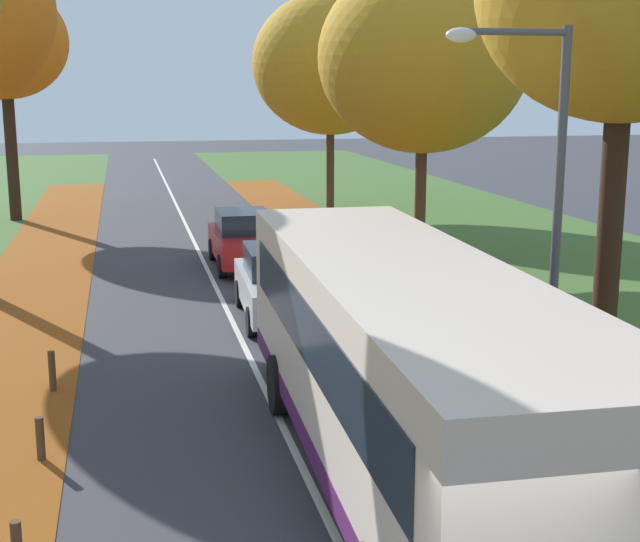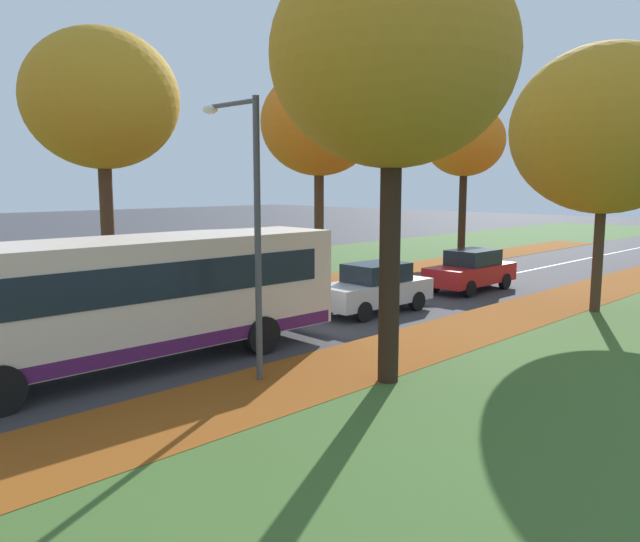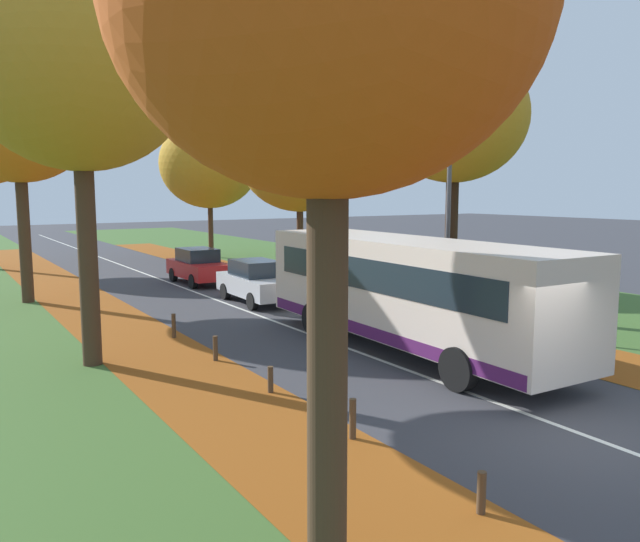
# 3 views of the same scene
# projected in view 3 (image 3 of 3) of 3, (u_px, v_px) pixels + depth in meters

# --- Properties ---
(ground_plane) EXTENTS (160.00, 160.00, 0.00)m
(ground_plane) POSITION_uv_depth(u_px,v_px,m) (584.00, 435.00, 10.89)
(ground_plane) COLOR #38383D
(leaf_litter_left) EXTENTS (2.80, 60.00, 0.00)m
(leaf_litter_left) POSITION_uv_depth(u_px,v_px,m) (111.00, 323.00, 20.16)
(leaf_litter_left) COLOR #8C4714
(leaf_litter_left) RESTS_ON grass_verge_left
(grass_verge_right) EXTENTS (12.00, 90.00, 0.01)m
(grass_verge_right) POSITION_uv_depth(u_px,v_px,m) (352.00, 273.00, 32.53)
(grass_verge_right) COLOR #3D6028
(grass_verge_right) RESTS_ON ground
(leaf_litter_right) EXTENTS (2.80, 60.00, 0.00)m
(leaf_litter_right) POSITION_uv_depth(u_px,v_px,m) (345.00, 297.00, 25.06)
(leaf_litter_right) COLOR #8C4714
(leaf_litter_right) RESTS_ON grass_verge_right
(road_centre_line) EXTENTS (0.12, 80.00, 0.01)m
(road_centre_line) POSITION_uv_depth(u_px,v_px,m) (182.00, 287.00, 27.63)
(road_centre_line) COLOR silver
(road_centre_line) RESTS_ON ground
(tree_left_nearest) EXTENTS (4.05, 4.05, 7.79)m
(tree_left_nearest) POSITION_uv_depth(u_px,v_px,m) (328.00, 3.00, 5.64)
(tree_left_nearest) COLOR #422D1E
(tree_left_nearest) RESTS_ON ground
(tree_left_near) EXTENTS (5.17, 5.17, 9.35)m
(tree_left_near) POSITION_uv_depth(u_px,v_px,m) (79.00, 72.00, 14.45)
(tree_left_near) COLOR #422D1E
(tree_left_near) RESTS_ON ground
(tree_left_mid) EXTENTS (5.29, 5.29, 9.31)m
(tree_left_mid) POSITION_uv_depth(u_px,v_px,m) (17.00, 119.00, 23.07)
(tree_left_mid) COLOR #422D1E
(tree_left_mid) RESTS_ON ground
(tree_right_near) EXTENTS (4.99, 4.99, 9.01)m
(tree_right_near) POSITION_uv_depth(u_px,v_px,m) (454.00, 117.00, 21.21)
(tree_right_near) COLOR black
(tree_right_near) RESTS_ON ground
(tree_right_mid) EXTENTS (5.99, 5.99, 8.62)m
(tree_right_mid) POSITION_uv_depth(u_px,v_px,m) (300.00, 156.00, 30.31)
(tree_right_mid) COLOR #422D1E
(tree_right_mid) RESTS_ON ground
(tree_right_far) EXTENTS (6.29, 6.29, 8.82)m
(tree_right_far) POSITION_uv_depth(u_px,v_px,m) (209.00, 164.00, 39.59)
(tree_right_far) COLOR #422D1E
(tree_right_far) RESTS_ON ground
(bollard_nearest) EXTENTS (0.12, 0.12, 0.59)m
(bollard_nearest) POSITION_uv_depth(u_px,v_px,m) (481.00, 493.00, 8.19)
(bollard_nearest) COLOR #4C3823
(bollard_nearest) RESTS_ON ground
(bollard_second) EXTENTS (0.12, 0.12, 0.72)m
(bollard_second) POSITION_uv_depth(u_px,v_px,m) (353.00, 419.00, 10.67)
(bollard_second) COLOR #4C3823
(bollard_second) RESTS_ON ground
(bollard_third) EXTENTS (0.12, 0.12, 0.57)m
(bollard_third) POSITION_uv_depth(u_px,v_px,m) (270.00, 380.00, 13.14)
(bollard_third) COLOR #4C3823
(bollard_third) RESTS_ON ground
(bollard_fourth) EXTENTS (0.12, 0.12, 0.64)m
(bollard_fourth) POSITION_uv_depth(u_px,v_px,m) (215.00, 348.00, 15.62)
(bollard_fourth) COLOR #4C3823
(bollard_fourth) RESTS_ON ground
(bollard_fifth) EXTENTS (0.12, 0.12, 0.71)m
(bollard_fifth) POSITION_uv_depth(u_px,v_px,m) (174.00, 326.00, 18.06)
(bollard_fifth) COLOR #4C3823
(bollard_fifth) RESTS_ON ground
(streetlamp_right) EXTENTS (1.89, 0.28, 6.00)m
(streetlamp_right) POSITION_uv_depth(u_px,v_px,m) (440.00, 208.00, 18.75)
(streetlamp_right) COLOR #47474C
(streetlamp_right) RESTS_ON ground
(bus) EXTENTS (2.86, 10.46, 2.98)m
(bus) POSITION_uv_depth(u_px,v_px,m) (408.00, 288.00, 16.43)
(bus) COLOR beige
(bus) RESTS_ON ground
(car_silver_lead) EXTENTS (1.91, 4.26, 1.62)m
(car_silver_lead) POSITION_uv_depth(u_px,v_px,m) (257.00, 281.00, 23.80)
(car_silver_lead) COLOR #B7BABF
(car_silver_lead) RESTS_ON ground
(car_red_following) EXTENTS (1.80, 4.21, 1.62)m
(car_red_following) POSITION_uv_depth(u_px,v_px,m) (199.00, 266.00, 28.74)
(car_red_following) COLOR #B21919
(car_red_following) RESTS_ON ground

